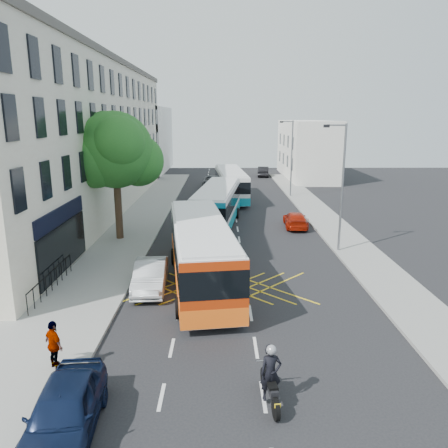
{
  "coord_description": "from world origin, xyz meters",
  "views": [
    {
      "loc": [
        -1.33,
        -15.0,
        8.55
      ],
      "look_at": [
        -1.12,
        10.76,
        2.2
      ],
      "focal_mm": 35.0,
      "sensor_mm": 36.0,
      "label": 1
    }
  ],
  "objects_px": {
    "parked_car_silver": "(150,275)",
    "distant_car_grey": "(212,181)",
    "lamp_near": "(341,181)",
    "distant_car_dark": "(263,171)",
    "motorbike": "(270,376)",
    "bus_near": "(201,251)",
    "lamp_far": "(291,154)",
    "street_tree": "(115,151)",
    "pedestrian_far": "(54,345)",
    "bus_far": "(231,184)",
    "bus_mid": "(217,206)",
    "parked_car_blue": "(64,411)"
  },
  "relations": [
    {
      "from": "bus_near",
      "to": "motorbike",
      "type": "xyz_separation_m",
      "value": [
        2.52,
        -9.93,
        -0.84
      ]
    },
    {
      "from": "bus_far",
      "to": "distant_car_dark",
      "type": "relative_size",
      "value": 2.58
    },
    {
      "from": "lamp_near",
      "to": "parked_car_blue",
      "type": "distance_m",
      "value": 20.79
    },
    {
      "from": "distant_car_dark",
      "to": "lamp_near",
      "type": "bearing_deg",
      "value": 97.93
    },
    {
      "from": "street_tree",
      "to": "bus_near",
      "type": "height_order",
      "value": "street_tree"
    },
    {
      "from": "lamp_near",
      "to": "motorbike",
      "type": "xyz_separation_m",
      "value": [
        -6.03,
        -15.31,
        -3.69
      ]
    },
    {
      "from": "bus_far",
      "to": "motorbike",
      "type": "distance_m",
      "value": 33.87
    },
    {
      "from": "bus_near",
      "to": "motorbike",
      "type": "bearing_deg",
      "value": -83.42
    },
    {
      "from": "lamp_far",
      "to": "bus_far",
      "type": "xyz_separation_m",
      "value": [
        -6.44,
        -1.45,
        -2.96
      ]
    },
    {
      "from": "lamp_near",
      "to": "distant_car_grey",
      "type": "relative_size",
      "value": 1.66
    },
    {
      "from": "street_tree",
      "to": "lamp_far",
      "type": "bearing_deg",
      "value": 49.19
    },
    {
      "from": "lamp_near",
      "to": "bus_near",
      "type": "height_order",
      "value": "lamp_near"
    },
    {
      "from": "distant_car_dark",
      "to": "motorbike",
      "type": "bearing_deg",
      "value": 90.78
    },
    {
      "from": "distant_car_grey",
      "to": "motorbike",
      "type": "bearing_deg",
      "value": -83.82
    },
    {
      "from": "parked_car_silver",
      "to": "distant_car_grey",
      "type": "relative_size",
      "value": 0.91
    },
    {
      "from": "bus_mid",
      "to": "bus_far",
      "type": "relative_size",
      "value": 1.03
    },
    {
      "from": "lamp_far",
      "to": "distant_car_grey",
      "type": "distance_m",
      "value": 11.95
    },
    {
      "from": "bus_mid",
      "to": "street_tree",
      "type": "bearing_deg",
      "value": -144.09
    },
    {
      "from": "motorbike",
      "to": "distant_car_dark",
      "type": "xyz_separation_m",
      "value": [
        4.78,
        52.3,
        -0.2
      ]
    },
    {
      "from": "lamp_near",
      "to": "lamp_far",
      "type": "xyz_separation_m",
      "value": [
        0.0,
        20.0,
        0.0
      ]
    },
    {
      "from": "lamp_near",
      "to": "lamp_far",
      "type": "distance_m",
      "value": 20.0
    },
    {
      "from": "parked_car_silver",
      "to": "bus_near",
      "type": "bearing_deg",
      "value": 13.57
    },
    {
      "from": "lamp_near",
      "to": "bus_mid",
      "type": "xyz_separation_m",
      "value": [
        -7.8,
        6.76,
        -2.91
      ]
    },
    {
      "from": "street_tree",
      "to": "parked_car_blue",
      "type": "xyz_separation_m",
      "value": [
        2.91,
        -19.64,
        -5.53
      ]
    },
    {
      "from": "lamp_near",
      "to": "parked_car_silver",
      "type": "relative_size",
      "value": 1.82
    },
    {
      "from": "distant_car_dark",
      "to": "distant_car_grey",
      "type": "bearing_deg",
      "value": 58.81
    },
    {
      "from": "bus_mid",
      "to": "bus_far",
      "type": "height_order",
      "value": "bus_mid"
    },
    {
      "from": "lamp_far",
      "to": "bus_near",
      "type": "bearing_deg",
      "value": -108.61
    },
    {
      "from": "bus_near",
      "to": "distant_car_grey",
      "type": "height_order",
      "value": "bus_near"
    },
    {
      "from": "bus_mid",
      "to": "parked_car_blue",
      "type": "height_order",
      "value": "bus_mid"
    },
    {
      "from": "bus_far",
      "to": "parked_car_blue",
      "type": "height_order",
      "value": "bus_far"
    },
    {
      "from": "bus_near",
      "to": "lamp_near",
      "type": "bearing_deg",
      "value": 24.52
    },
    {
      "from": "street_tree",
      "to": "lamp_near",
      "type": "bearing_deg",
      "value": -11.4
    },
    {
      "from": "parked_car_blue",
      "to": "street_tree",
      "type": "bearing_deg",
      "value": 94.07
    },
    {
      "from": "bus_near",
      "to": "bus_mid",
      "type": "distance_m",
      "value": 12.16
    },
    {
      "from": "bus_mid",
      "to": "parked_car_silver",
      "type": "height_order",
      "value": "bus_mid"
    },
    {
      "from": "street_tree",
      "to": "lamp_near",
      "type": "height_order",
      "value": "street_tree"
    },
    {
      "from": "pedestrian_far",
      "to": "distant_car_dark",
      "type": "bearing_deg",
      "value": -62.08
    },
    {
      "from": "parked_car_blue",
      "to": "distant_car_dark",
      "type": "bearing_deg",
      "value": 74.52
    },
    {
      "from": "bus_near",
      "to": "parked_car_silver",
      "type": "distance_m",
      "value": 2.86
    },
    {
      "from": "lamp_near",
      "to": "bus_near",
      "type": "bearing_deg",
      "value": -147.84
    },
    {
      "from": "bus_near",
      "to": "lamp_far",
      "type": "bearing_deg",
      "value": 63.74
    },
    {
      "from": "lamp_near",
      "to": "street_tree",
      "type": "bearing_deg",
      "value": 168.6
    },
    {
      "from": "bus_far",
      "to": "motorbike",
      "type": "xyz_separation_m",
      "value": [
        0.41,
        -33.86,
        -0.73
      ]
    },
    {
      "from": "lamp_far",
      "to": "pedestrian_far",
      "type": "relative_size",
      "value": 4.61
    },
    {
      "from": "bus_near",
      "to": "bus_far",
      "type": "xyz_separation_m",
      "value": [
        2.11,
        23.92,
        -0.1
      ]
    },
    {
      "from": "bus_far",
      "to": "distant_car_grey",
      "type": "relative_size",
      "value": 2.35
    },
    {
      "from": "parked_car_silver",
      "to": "distant_car_dark",
      "type": "relative_size",
      "value": 1.0
    },
    {
      "from": "lamp_near",
      "to": "distant_car_grey",
      "type": "distance_m",
      "value": 28.89
    },
    {
      "from": "bus_far",
      "to": "distant_car_grey",
      "type": "xyz_separation_m",
      "value": [
        -2.17,
        8.74,
        -0.99
      ]
    }
  ]
}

